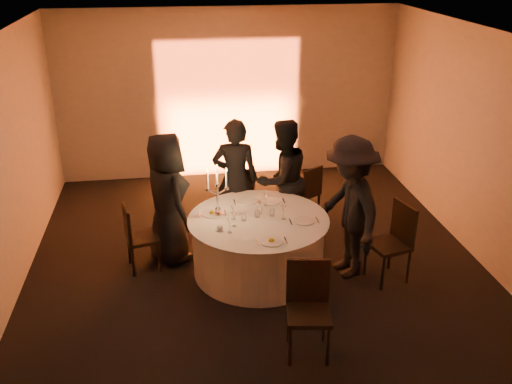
{
  "coord_description": "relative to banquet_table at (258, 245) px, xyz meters",
  "views": [
    {
      "loc": [
        -0.98,
        -6.39,
        3.99
      ],
      "look_at": [
        0.0,
        0.2,
        1.05
      ],
      "focal_mm": 40.0,
      "sensor_mm": 36.0,
      "label": 1
    }
  ],
  "objects": [
    {
      "name": "chair_back_right",
      "position": [
        0.99,
        1.45,
        0.1
      ],
      "size": [
        0.52,
        0.52,
        0.86
      ],
      "rotation": [
        0.0,
        0.0,
        -2.58
      ],
      "color": "black",
      "rests_on": "floor"
    },
    {
      "name": "tumbler_b",
      "position": [
        -0.01,
        0.05,
        0.43
      ],
      "size": [
        0.07,
        0.07,
        0.09
      ],
      "primitive_type": "cylinder",
      "color": "silver",
      "rests_on": "banquet_table"
    },
    {
      "name": "wine_glass_c",
      "position": [
        -0.33,
        -0.17,
        0.52
      ],
      "size": [
        0.07,
        0.07,
        0.19
      ],
      "color": "silver",
      "rests_on": "banquet_table"
    },
    {
      "name": "chair_left",
      "position": [
        -1.55,
        0.3,
        0.13
      ],
      "size": [
        0.47,
        0.47,
        0.91
      ],
      "rotation": [
        0.0,
        0.0,
        1.78
      ],
      "color": "black",
      "rests_on": "floor"
    },
    {
      "name": "wine_glass_d",
      "position": [
        -0.31,
        0.03,
        0.52
      ],
      "size": [
        0.07,
        0.07,
        0.19
      ],
      "color": "silver",
      "rests_on": "banquet_table"
    },
    {
      "name": "wine_glass_b",
      "position": [
        0.16,
        0.37,
        0.52
      ],
      "size": [
        0.07,
        0.07,
        0.19
      ],
      "color": "silver",
      "rests_on": "banquet_table"
    },
    {
      "name": "banquet_table",
      "position": [
        0.0,
        0.0,
        0.0
      ],
      "size": [
        1.8,
        1.8,
        0.77
      ],
      "color": "black",
      "rests_on": "floor"
    },
    {
      "name": "plate_left",
      "position": [
        -0.57,
        0.21,
        0.4
      ],
      "size": [
        0.36,
        0.26,
        0.08
      ],
      "color": "white",
      "rests_on": "banquet_table"
    },
    {
      "name": "tumbler_d",
      "position": [
        0.04,
        0.15,
        0.43
      ],
      "size": [
        0.07,
        0.07,
        0.09
      ],
      "primitive_type": "cylinder",
      "color": "silver",
      "rests_on": "banquet_table"
    },
    {
      "name": "uplighter_fixture",
      "position": [
        0.0,
        3.2,
        -0.33
      ],
      "size": [
        0.25,
        0.12,
        0.1
      ],
      "primitive_type": "cube",
      "color": "black",
      "rests_on": "floor"
    },
    {
      "name": "tumbler_a",
      "position": [
        -0.19,
        -0.02,
        0.43
      ],
      "size": [
        0.07,
        0.07,
        0.09
      ],
      "primitive_type": "cylinder",
      "color": "silver",
      "rests_on": "banquet_table"
    },
    {
      "name": "chair_right",
      "position": [
        1.67,
        -0.41,
        0.19
      ],
      "size": [
        0.55,
        0.55,
        1.02
      ],
      "rotation": [
        0.0,
        0.0,
        -1.3
      ],
      "color": "black",
      "rests_on": "floor"
    },
    {
      "name": "wall_front",
      "position": [
        0.0,
        -3.5,
        1.12
      ],
      "size": [
        7.0,
        0.0,
        7.0
      ],
      "primitive_type": "plane",
      "rotation": [
        -1.57,
        0.0,
        0.0
      ],
      "color": "beige",
      "rests_on": "floor"
    },
    {
      "name": "ceiling",
      "position": [
        0.0,
        0.0,
        2.62
      ],
      "size": [
        7.0,
        7.0,
        0.0
      ],
      "primitive_type": "plane",
      "rotation": [
        3.14,
        0.0,
        0.0
      ],
      "color": "silver",
      "rests_on": "wall_back"
    },
    {
      "name": "plate_right",
      "position": [
        0.55,
        -0.16,
        0.39
      ],
      "size": [
        0.36,
        0.26,
        0.01
      ],
      "color": "white",
      "rests_on": "banquet_table"
    },
    {
      "name": "wine_glass_e",
      "position": [
        0.31,
        -0.06,
        0.52
      ],
      "size": [
        0.07,
        0.07,
        0.19
      ],
      "color": "silver",
      "rests_on": "banquet_table"
    },
    {
      "name": "chair_back_left",
      "position": [
        -0.08,
        1.29,
        0.17
      ],
      "size": [
        0.45,
        0.45,
        0.98
      ],
      "rotation": [
        0.0,
        0.0,
        3.08
      ],
      "color": "black",
      "rests_on": "floor"
    },
    {
      "name": "tumbler_c",
      "position": [
        0.19,
        0.06,
        0.43
      ],
      "size": [
        0.07,
        0.07,
        0.09
      ],
      "primitive_type": "cylinder",
      "color": "silver",
      "rests_on": "banquet_table"
    },
    {
      "name": "floor",
      "position": [
        0.0,
        0.0,
        -0.38
      ],
      "size": [
        7.0,
        7.0,
        0.0
      ],
      "primitive_type": "plane",
      "color": "black",
      "rests_on": "ground"
    },
    {
      "name": "wall_back",
      "position": [
        0.0,
        3.5,
        1.12
      ],
      "size": [
        7.0,
        0.0,
        7.0
      ],
      "primitive_type": "plane",
      "rotation": [
        1.57,
        0.0,
        0.0
      ],
      "color": "beige",
      "rests_on": "floor"
    },
    {
      "name": "guest_right",
      "position": [
        1.13,
        -0.19,
        0.55
      ],
      "size": [
        0.88,
        1.3,
        1.86
      ],
      "primitive_type": "imported",
      "rotation": [
        0.0,
        0.0,
        -1.41
      ],
      "color": "black",
      "rests_on": "floor"
    },
    {
      "name": "guest_left",
      "position": [
        -1.13,
        0.51,
        0.51
      ],
      "size": [
        0.88,
        1.03,
        1.78
      ],
      "primitive_type": "imported",
      "rotation": [
        0.0,
        0.0,
        2.0
      ],
      "color": "black",
      "rests_on": "floor"
    },
    {
      "name": "chair_front",
      "position": [
        0.27,
        -1.61,
        0.19
      ],
      "size": [
        0.51,
        0.51,
        1.02
      ],
      "rotation": [
        0.0,
        0.0,
        -0.15
      ],
      "color": "black",
      "rests_on": "floor"
    },
    {
      "name": "candelabra",
      "position": [
        -0.5,
        0.18,
        0.63
      ],
      "size": [
        0.29,
        0.14,
        0.7
      ],
      "color": "silver",
      "rests_on": "banquet_table"
    },
    {
      "name": "coffee_cup",
      "position": [
        -0.51,
        -0.24,
        0.42
      ],
      "size": [
        0.11,
        0.11,
        0.07
      ],
      "color": "white",
      "rests_on": "banquet_table"
    },
    {
      "name": "wall_right",
      "position": [
        3.0,
        0.0,
        1.12
      ],
      "size": [
        0.0,
        7.0,
        7.0
      ],
      "primitive_type": "plane",
      "rotation": [
        1.57,
        0.0,
        -1.57
      ],
      "color": "beige",
      "rests_on": "floor"
    },
    {
      "name": "plate_front",
      "position": [
        0.06,
        -0.63,
        0.4
      ],
      "size": [
        0.36,
        0.27,
        0.08
      ],
      "color": "white",
      "rests_on": "banquet_table"
    },
    {
      "name": "wine_glass_a",
      "position": [
        -0.4,
        -0.32,
        0.52
      ],
      "size": [
        0.07,
        0.07,
        0.19
      ],
      "color": "silver",
      "rests_on": "banquet_table"
    },
    {
      "name": "guest_back_left",
      "position": [
        -0.17,
        1.02,
        0.51
      ],
      "size": [
        0.72,
        0.53,
        1.79
      ],
      "primitive_type": "imported",
      "rotation": [
        0.0,
        0.0,
        2.97
      ],
      "color": "black",
      "rests_on": "floor"
    },
    {
      "name": "plate_back_left",
      "position": [
        -0.07,
        0.53,
        0.39
      ],
      "size": [
        0.35,
        0.27,
        0.01
      ],
      "color": "white",
      "rests_on": "banquet_table"
    },
    {
      "name": "guest_back_right",
      "position": [
        0.49,
        0.96,
        0.5
      ],
      "size": [
        1.07,
        0.98,
        1.76
      ],
      "primitive_type": "imported",
      "rotation": [
        0.0,
        0.0,
        -2.67
      ],
      "color": "black",
      "rests_on": "floor"
    },
    {
      "name": "plate_back_right",
      "position": [
        0.25,
        0.47,
        0.39
      ],
      "size": [
        0.35,
        0.25,
        0.01
      ],
      "color": "white",
      "rests_on": "banquet_table"
    }
  ]
}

